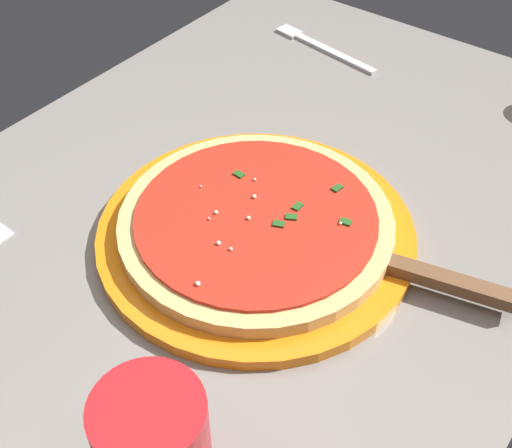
% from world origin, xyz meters
% --- Properties ---
extents(restaurant_table, '(1.04, 0.68, 0.73)m').
position_xyz_m(restaurant_table, '(0.00, 0.00, 0.58)').
color(restaurant_table, black).
rests_on(restaurant_table, ground_plane).
extents(serving_plate, '(0.34, 0.34, 0.01)m').
position_xyz_m(serving_plate, '(0.01, 0.03, 0.74)').
color(serving_plate, orange).
rests_on(serving_plate, restaurant_table).
extents(pizza, '(0.29, 0.29, 0.02)m').
position_xyz_m(pizza, '(0.01, 0.03, 0.75)').
color(pizza, '#DBB26B').
rests_on(pizza, serving_plate).
extents(pizza_server, '(0.09, 0.22, 0.01)m').
position_xyz_m(pizza_server, '(-0.03, 0.19, 0.75)').
color(pizza_server, silver).
rests_on(pizza_server, serving_plate).
extents(fork, '(0.05, 0.19, 0.00)m').
position_xyz_m(fork, '(-0.37, -0.13, 0.73)').
color(fork, silver).
rests_on(fork, restaurant_table).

